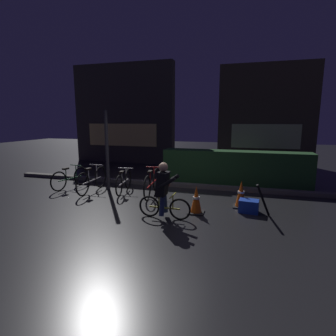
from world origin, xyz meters
TOP-DOWN VIEW (x-y plane):
  - ground_plane at (0.00, 0.00)m, footprint 40.00×40.00m
  - sidewalk_curb at (0.00, 2.20)m, footprint 12.00×0.24m
  - hedge_row at (1.80, 3.10)m, footprint 4.80×0.70m
  - storefront_left at (-3.84, 6.50)m, footprint 5.21×0.54m
  - storefront_right at (2.97, 7.20)m, footprint 4.27×0.54m
  - street_post at (-1.89, 1.20)m, footprint 0.10×0.10m
  - parked_bike_leftmost at (-3.17, 1.08)m, footprint 0.46×1.51m
  - parked_bike_left_mid at (-2.27, 0.90)m, footprint 0.46×1.70m
  - parked_bike_center_left at (-1.33, 1.11)m, footprint 0.46×1.50m
  - parked_bike_center_right at (-0.40, 0.99)m, footprint 0.46×1.72m
  - traffic_cone_near at (1.08, -0.10)m, footprint 0.36×0.36m
  - traffic_cone_far at (2.07, 0.63)m, footprint 0.36×0.36m
  - blue_crate at (2.26, 0.30)m, footprint 0.47×0.37m
  - cyclist at (0.45, -0.60)m, footprint 1.19×0.52m
  - closed_umbrella at (2.55, 0.05)m, footprint 0.37×0.33m

SIDE VIEW (x-z plane):
  - ground_plane at x=0.00m, z-range 0.00..0.00m
  - sidewalk_curb at x=0.00m, z-range 0.00..0.12m
  - blue_crate at x=2.26m, z-range 0.00..0.30m
  - traffic_cone_near at x=1.08m, z-range -0.01..0.64m
  - parked_bike_center_left at x=-1.33m, z-range -0.03..0.67m
  - parked_bike_leftmost at x=-3.17m, z-range -0.03..0.67m
  - traffic_cone_far at x=2.07m, z-range -0.01..0.66m
  - parked_bike_left_mid at x=-2.27m, z-range -0.04..0.75m
  - parked_bike_center_right at x=-0.40m, z-range -0.04..0.75m
  - closed_umbrella at x=2.55m, z-range 0.00..0.77m
  - hedge_row at x=1.80m, z-range 0.00..1.12m
  - cyclist at x=0.45m, z-range 0.01..1.25m
  - street_post at x=-1.89m, z-range 0.00..2.42m
  - storefront_right at x=2.97m, z-range -0.01..4.63m
  - storefront_left at x=-3.84m, z-range -0.01..4.85m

